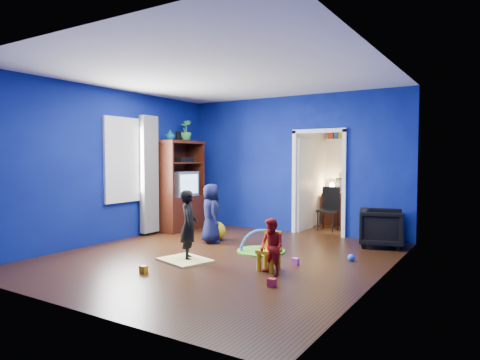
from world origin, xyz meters
The scene contains 33 objects.
floor centered at (0.00, 0.00, 0.00)m, with size 5.00×5.50×0.01m, color black.
ceiling centered at (0.00, 0.00, 2.90)m, with size 5.00×5.50×0.01m, color white.
wall_back centered at (0.00, 2.75, 1.45)m, with size 5.00×0.02×2.90m, color navy.
wall_front centered at (0.00, -2.75, 1.45)m, with size 5.00×0.02×2.90m, color navy.
wall_left centered at (-2.50, 0.00, 1.45)m, with size 0.02×5.50×2.90m, color navy.
wall_right centered at (2.50, 0.00, 1.45)m, with size 0.02×5.50×2.90m, color navy.
alcove centered at (0.60, 3.62, 1.25)m, with size 1.00×1.75×2.50m, color silver, non-canonical shape.
armchair centered at (2.01, 2.20, 0.34)m, with size 0.73×0.75×0.68m, color black.
child_black centered at (-0.30, -0.39, 0.55)m, with size 0.40×0.26×1.09m, color black.
child_navy centered at (-0.79, 0.88, 0.55)m, with size 0.54×0.35×1.11m, color #0F1737.
toddler_red centered at (1.20, -0.48, 0.39)m, with size 0.37×0.29×0.77m, color red.
vase centered at (-2.22, 1.39, 2.07)m, with size 0.22×0.22×0.22m, color #0B4F5D.
potted_plant centered at (-2.22, 1.91, 2.20)m, with size 0.26×0.26×0.47m, color #328B3C.
tv_armoire centered at (-2.22, 1.69, 0.98)m, with size 0.58×1.14×1.96m, color #41190A.
crt_tv centered at (-2.18, 1.69, 1.02)m, with size 0.46×0.70×0.54m, color silver.
yellow_blanket centered at (-0.30, -0.49, 0.01)m, with size 0.75×0.60×0.03m, color #F2E07A.
hopper_ball centered at (-0.84, 1.13, 0.18)m, with size 0.36×0.36×0.36m, color yellow.
kid_chair centered at (1.05, -0.28, 0.25)m, with size 0.28×0.28×0.50m, color yellow.
play_mat centered at (0.37, 0.72, 0.01)m, with size 0.81×0.81×0.02m, color green.
toy_arch centered at (0.37, 0.72, 0.02)m, with size 0.73×0.73×0.05m, color #3F8CD8.
window_left centered at (-2.48, 0.35, 1.55)m, with size 0.03×0.95×1.55m, color white.
curtain centered at (-2.37, 0.90, 1.25)m, with size 0.14×0.42×2.40m, color slate.
doorway centered at (0.60, 2.75, 1.05)m, with size 1.16×0.10×2.10m, color white.
study_desk centered at (0.60, 4.26, 0.38)m, with size 0.88×0.44×0.75m, color #3D140A.
desk_monitor centered at (0.60, 4.38, 0.95)m, with size 0.40×0.05×0.32m, color black.
desk_lamp centered at (0.32, 4.32, 0.93)m, with size 0.14×0.14×0.14m, color #FFD88C.
folding_chair centered at (0.60, 3.30, 0.46)m, with size 0.40×0.40×0.92m, color black.
book_shelf centered at (0.60, 4.37, 2.02)m, with size 0.88×0.24×0.04m, color white.
toy_0 centered at (1.45, -0.93, 0.05)m, with size 0.10×0.08×0.10m, color red.
toy_1 centered at (1.87, 0.88, 0.06)m, with size 0.11×0.11×0.11m, color blue.
toy_2 centered at (-0.35, -1.32, 0.05)m, with size 0.10×0.08×0.10m, color orange.
toy_3 centered at (0.68, 0.80, 0.06)m, with size 0.11×0.11×0.11m, color green.
toy_4 centered at (1.24, 0.20, 0.05)m, with size 0.10×0.08×0.10m, color #DE53D3.
Camera 1 is at (3.87, -5.56, 1.59)m, focal length 32.00 mm.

